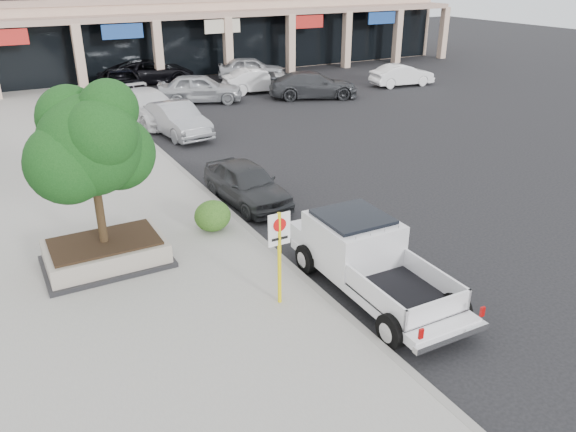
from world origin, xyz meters
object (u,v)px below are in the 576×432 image
object	(u,v)px
pickup_truck	(375,263)
lot_car_d	(151,72)
no_parking_sign	(279,246)
lot_car_f	(402,75)
curb_car_d	(122,83)
lot_car_b	(259,80)
planter	(106,253)
curb_car_a	(247,183)
lot_car_a	(200,88)
curb_car_c	(149,106)
planter_tree	(94,143)
lot_car_c	(313,85)
lot_car_e	(251,68)
curb_car_b	(177,119)

from	to	relation	value
pickup_truck	lot_car_d	size ratio (longest dim) A/B	0.97
no_parking_sign	lot_car_f	distance (m)	27.90
pickup_truck	curb_car_d	bearing A→B (deg)	90.35
lot_car_b	pickup_truck	bearing A→B (deg)	168.87
planter	curb_car_a	distance (m)	5.73
lot_car_a	planter	bearing A→B (deg)	174.71
curb_car_c	curb_car_a	bearing A→B (deg)	-98.41
planter_tree	lot_car_d	bearing A→B (deg)	71.35
curb_car_d	no_parking_sign	bearing A→B (deg)	-88.79
no_parking_sign	lot_car_c	bearing A→B (deg)	56.88
curb_car_c	lot_car_a	bearing A→B (deg)	30.09
planter	lot_car_c	bearing A→B (deg)	44.44
curb_car_c	curb_car_d	distance (m)	6.84
planter_tree	lot_car_d	distance (m)	25.98
lot_car_f	curb_car_a	bearing A→B (deg)	134.10
planter_tree	curb_car_a	world-z (taller)	planter_tree
lot_car_b	lot_car_d	world-z (taller)	lot_car_d
planter_tree	lot_car_e	bearing A→B (deg)	56.51
planter	curb_car_d	size ratio (longest dim) A/B	0.56
lot_car_a	lot_car_c	xyz separation A→B (m)	(6.45, -2.15, -0.05)
lot_car_a	lot_car_f	size ratio (longest dim) A/B	1.15
lot_car_e	lot_car_f	bearing A→B (deg)	-108.38
lot_car_d	curb_car_b	bearing A→B (deg)	177.06
lot_car_f	planter	bearing A→B (deg)	131.50
no_parking_sign	planter	bearing A→B (deg)	129.19
curb_car_a	curb_car_d	world-z (taller)	curb_car_d
curb_car_c	planter_tree	bearing A→B (deg)	-117.57
curb_car_c	planter	bearing A→B (deg)	-117.84
curb_car_c	pickup_truck	bearing A→B (deg)	-97.42
curb_car_a	curb_car_b	size ratio (longest dim) A/B	0.88
lot_car_b	no_parking_sign	bearing A→B (deg)	163.38
curb_car_a	pickup_truck	bearing A→B (deg)	-91.81
lot_car_c	no_parking_sign	bearing A→B (deg)	169.58
curb_car_c	lot_car_b	xyz separation A→B (m)	(8.20, 3.93, -0.05)
curb_car_d	lot_car_d	distance (m)	4.23
curb_car_c	curb_car_d	size ratio (longest dim) A/B	0.96
lot_car_f	lot_car_e	bearing A→B (deg)	56.39
lot_car_d	curb_car_d	bearing A→B (deg)	147.86
planter_tree	curb_car_b	distance (m)	12.97
no_parking_sign	lot_car_f	xyz separation A→B (m)	(19.75, 19.68, -0.93)
planter_tree	curb_car_c	size ratio (longest dim) A/B	0.72
planter	lot_car_a	size ratio (longest dim) A/B	0.65
curb_car_b	planter_tree	bearing A→B (deg)	-123.18
planter	lot_car_b	distance (m)	22.97
pickup_truck	curb_car_a	distance (m)	6.85
lot_car_e	curb_car_c	bearing A→B (deg)	151.97
curb_car_b	lot_car_c	size ratio (longest dim) A/B	0.87
lot_car_b	lot_car_e	xyz separation A→B (m)	(1.38, 4.07, 0.05)
curb_car_c	lot_car_d	xyz separation A→B (m)	(3.00, 10.06, -0.00)
lot_car_f	lot_car_c	bearing A→B (deg)	99.87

